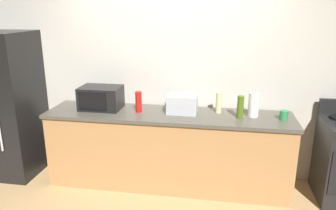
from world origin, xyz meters
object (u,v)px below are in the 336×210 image
Objects in this scene: mug_green at (284,115)px; bottle_olive_oil at (240,107)px; refrigerator at (7,105)px; microwave at (101,98)px; paper_towel_roll at (254,105)px; toaster_oven at (182,104)px; bottle_hot_sauce at (139,102)px; bottle_vinegar at (219,103)px.

bottle_olive_oil is at bearing -178.21° from mug_green.
microwave is at bearing 2.24° from refrigerator.
paper_towel_roll is (1.77, 0.00, 0.00)m from microwave.
toaster_oven is (0.98, 0.01, -0.03)m from microwave.
bottle_olive_oil is (1.15, -0.02, 0.00)m from bottle_hot_sauce.
microwave reaches higher than toaster_oven.
bottle_hot_sauce is 0.92m from bottle_vinegar.
refrigerator is 2.86m from bottle_olive_oil.
bottle_olive_oil is (2.86, -0.03, 0.13)m from refrigerator.
toaster_oven is 0.42m from bottle_vinegar.
paper_towel_roll is at bearing 168.48° from mug_green.
mug_green is (2.09, -0.06, -0.08)m from microwave.
paper_towel_roll is at bearing 0.96° from refrigerator.
mug_green is at bearing -10.85° from bottle_vinegar.
refrigerator reaches higher than paper_towel_roll.
refrigerator is 7.35× the size of bottle_hot_sauce.
microwave is 1.96× the size of bottle_hot_sauce.
toaster_oven is (2.21, 0.06, 0.10)m from refrigerator.
bottle_olive_oil is at bearing -7.86° from toaster_oven.
microwave is at bearing -179.28° from toaster_oven.
microwave reaches higher than bottle_hot_sauce.
microwave is 4.60× the size of mug_green.
microwave is at bearing 178.28° from mug_green.
microwave is 0.98m from toaster_oven.
bottle_olive_oil is 0.28m from bottle_vinegar.
paper_towel_roll is 1.30m from bottle_hot_sauce.
toaster_oven is 1.26× the size of paper_towel_roll.
paper_towel_roll is 0.39m from bottle_vinegar.
refrigerator is at bearing -178.44° from toaster_oven.
refrigerator reaches higher than microwave.
bottle_hot_sauce is 1.15m from bottle_olive_oil.
toaster_oven is at bearing 7.41° from bottle_hot_sauce.
bottle_vinegar is at bearing 2.95° from microwave.
paper_towel_roll is (3.00, 0.05, 0.13)m from refrigerator.
toaster_oven is 1.35× the size of bottle_olive_oil.
refrigerator is 3.32m from mug_green.
toaster_oven is at bearing 179.28° from paper_towel_roll.
bottle_vinegar is at bearing 2.62° from refrigerator.
bottle_vinegar is at bearing 7.78° from bottle_hot_sauce.
mug_green is (3.32, -0.01, 0.05)m from refrigerator.
mug_green is at bearing -0.34° from bottle_hot_sauce.
bottle_olive_oil is (-0.15, -0.08, -0.01)m from paper_towel_roll.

